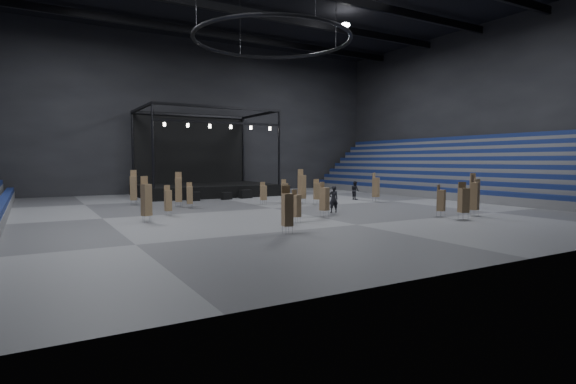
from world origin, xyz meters
TOP-DOWN VIEW (x-y plane):
  - floor at (0.00, 0.00)m, footprint 50.00×50.00m
  - wall_back at (0.00, 21.00)m, footprint 50.00×0.20m
  - wall_front at (0.00, -21.00)m, footprint 50.00×0.20m
  - wall_right at (25.00, 0.00)m, footprint 0.20×42.00m
  - bleachers_right at (22.94, 0.00)m, footprint 7.20×40.00m
  - stage at (0.00, 16.24)m, footprint 14.00×10.00m
  - truss_ring at (-0.00, 0.00)m, footprint 12.30×12.30m
  - flight_case_left at (-3.34, 9.44)m, footprint 1.39×0.97m
  - flight_case_mid at (-0.10, 9.25)m, footprint 1.13×0.75m
  - flight_case_right at (2.14, 9.75)m, footprint 1.37×0.89m
  - chair_stack_0 at (14.00, -7.74)m, footprint 0.63×0.63m
  - chair_stack_1 at (4.00, 2.09)m, footprint 0.56×0.56m
  - chair_stack_2 at (3.15, 3.61)m, footprint 0.47×0.47m
  - chair_stack_3 at (-6.13, 4.59)m, footprint 0.66×0.66m
  - chair_stack_4 at (0.78, 3.11)m, footprint 0.50×0.50m
  - chair_stack_5 at (9.67, -11.07)m, footprint 0.60×0.60m
  - chair_stack_6 at (-8.96, 8.01)m, footprint 0.65×0.65m
  - chair_stack_7 at (4.88, 1.05)m, footprint 0.63×0.63m
  - chair_stack_8 at (7.39, -11.99)m, footprint 0.68×0.68m
  - chair_stack_9 at (-2.60, -7.95)m, footprint 0.52×0.52m
  - chair_stack_10 at (7.26, -10.30)m, footprint 0.61×0.61m
  - chair_stack_11 at (-5.66, 3.20)m, footprint 0.52×0.52m
  - chair_stack_12 at (-5.13, -11.24)m, footprint 0.53×0.53m
  - chair_stack_13 at (0.58, -6.29)m, footprint 0.63×0.63m
  - chair_stack_14 at (-8.42, -0.77)m, footprint 0.44×0.44m
  - chair_stack_15 at (-10.42, -3.32)m, footprint 0.63×0.63m
  - chair_stack_16 at (10.99, 0.49)m, footprint 0.67×0.67m
  - man_center at (2.47, -4.73)m, footprint 0.79×0.61m
  - crew_member at (10.67, 3.11)m, footprint 0.78×0.95m

SIDE VIEW (x-z plane):
  - floor at x=0.00m, z-range 0.00..0.00m
  - flight_case_mid at x=-0.10m, z-range 0.00..0.69m
  - flight_case_left at x=-3.34m, z-range 0.00..0.84m
  - flight_case_right at x=2.14m, z-range 0.00..0.84m
  - crew_member at x=10.67m, z-range 0.00..1.78m
  - man_center at x=2.47m, z-range 0.00..1.94m
  - chair_stack_4 at x=0.78m, z-range 0.08..2.00m
  - chair_stack_9 at x=-2.60m, z-range 0.05..2.06m
  - chair_stack_11 at x=-5.66m, z-range 0.05..2.11m
  - chair_stack_14 at x=-8.42m, z-range 0.04..2.14m
  - chair_stack_2 at x=3.15m, z-range 0.06..2.14m
  - chair_stack_10 at x=7.26m, z-range 0.06..2.20m
  - chair_stack_7 at x=4.88m, z-range 0.07..2.23m
  - chair_stack_13 at x=0.58m, z-range 0.06..2.38m
  - chair_stack_8 at x=7.39m, z-range 0.08..2.46m
  - chair_stack_12 at x=-5.13m, z-range 0.04..2.52m
  - chair_stack_16 at x=10.99m, z-range 0.04..2.68m
  - chair_stack_5 at x=9.67m, z-range 0.02..2.78m
  - chair_stack_15 at x=-10.42m, z-range 0.02..2.83m
  - chair_stack_0 at x=14.00m, z-range 0.05..2.81m
  - stage at x=0.00m, z-range -3.15..6.05m
  - chair_stack_3 at x=-6.13m, z-range 0.03..2.87m
  - chair_stack_6 at x=-8.96m, z-range 0.02..2.97m
  - chair_stack_1 at x=4.00m, z-range 0.03..3.03m
  - bleachers_right at x=22.94m, z-range -1.47..4.93m
  - wall_back at x=0.00m, z-range 0.00..18.00m
  - wall_front at x=0.00m, z-range 0.00..18.00m
  - wall_right at x=25.00m, z-range 0.00..18.00m
  - truss_ring at x=0.00m, z-range 10.43..15.58m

